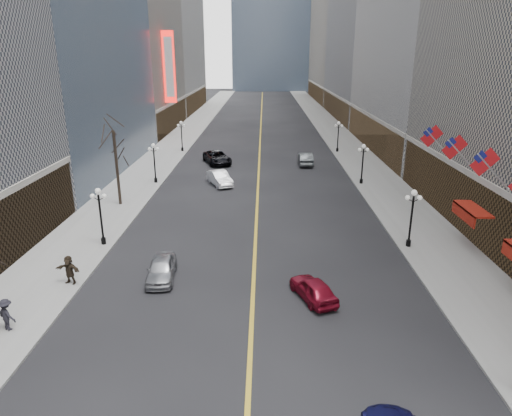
{
  "coord_description": "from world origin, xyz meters",
  "views": [
    {
      "loc": [
        0.62,
        -2.53,
        14.18
      ],
      "look_at": [
        0.29,
        16.75,
        7.65
      ],
      "focal_mm": 32.0,
      "sensor_mm": 36.0,
      "label": 1
    }
  ],
  "objects_px": {
    "streetlamp_east_1": "(412,212)",
    "car_sb_far": "(305,159)",
    "car_nb_mid": "(220,178)",
    "streetlamp_east_2": "(363,160)",
    "streetlamp_east_3": "(338,133)",
    "car_sb_mid": "(313,289)",
    "streetlamp_west_1": "(100,211)",
    "streetlamp_west_2": "(154,159)",
    "car_nb_far": "(217,157)",
    "car_nb_near": "(162,268)",
    "streetlamp_west_3": "(182,133)"
  },
  "relations": [
    {
      "from": "streetlamp_east_3",
      "to": "streetlamp_west_2",
      "type": "height_order",
      "value": "same"
    },
    {
      "from": "car_sb_mid",
      "to": "streetlamp_east_1",
      "type": "bearing_deg",
      "value": -158.03
    },
    {
      "from": "streetlamp_west_2",
      "to": "car_nb_mid",
      "type": "height_order",
      "value": "streetlamp_west_2"
    },
    {
      "from": "car_nb_near",
      "to": "car_nb_mid",
      "type": "relative_size",
      "value": 0.9
    },
    {
      "from": "streetlamp_west_2",
      "to": "car_nb_near",
      "type": "xyz_separation_m",
      "value": [
        5.71,
        -23.41,
        -2.16
      ]
    },
    {
      "from": "streetlamp_east_2",
      "to": "car_nb_mid",
      "type": "relative_size",
      "value": 0.93
    },
    {
      "from": "streetlamp_west_1",
      "to": "car_sb_far",
      "type": "distance_m",
      "value": 33.1
    },
    {
      "from": "streetlamp_west_2",
      "to": "car_nb_mid",
      "type": "bearing_deg",
      "value": -3.46
    },
    {
      "from": "streetlamp_east_3",
      "to": "car_nb_near",
      "type": "bearing_deg",
      "value": -113.37
    },
    {
      "from": "streetlamp_west_2",
      "to": "car_sb_far",
      "type": "distance_m",
      "value": 20.57
    },
    {
      "from": "car_nb_near",
      "to": "car_sb_mid",
      "type": "bearing_deg",
      "value": -19.03
    },
    {
      "from": "car_nb_mid",
      "to": "car_nb_far",
      "type": "relative_size",
      "value": 0.8
    },
    {
      "from": "streetlamp_west_3",
      "to": "car_nb_far",
      "type": "xyz_separation_m",
      "value": [
        6.1,
        -7.77,
        -2.05
      ]
    },
    {
      "from": "streetlamp_east_1",
      "to": "car_sb_far",
      "type": "distance_m",
      "value": 28.31
    },
    {
      "from": "car_nb_far",
      "to": "streetlamp_west_1",
      "type": "bearing_deg",
      "value": -123.1
    },
    {
      "from": "streetlamp_west_1",
      "to": "car_nb_near",
      "type": "height_order",
      "value": "streetlamp_west_1"
    },
    {
      "from": "streetlamp_east_1",
      "to": "car_nb_mid",
      "type": "height_order",
      "value": "streetlamp_east_1"
    },
    {
      "from": "streetlamp_west_3",
      "to": "car_nb_mid",
      "type": "xyz_separation_m",
      "value": [
        7.44,
        -18.45,
        -2.1
      ]
    },
    {
      "from": "streetlamp_east_1",
      "to": "streetlamp_west_1",
      "type": "distance_m",
      "value": 23.6
    },
    {
      "from": "streetlamp_west_1",
      "to": "car_nb_mid",
      "type": "relative_size",
      "value": 0.93
    },
    {
      "from": "car_nb_mid",
      "to": "car_nb_far",
      "type": "xyz_separation_m",
      "value": [
        -1.33,
        10.68,
        0.05
      ]
    },
    {
      "from": "streetlamp_east_3",
      "to": "car_nb_mid",
      "type": "relative_size",
      "value": 0.93
    },
    {
      "from": "car_nb_mid",
      "to": "car_sb_mid",
      "type": "distance_m",
      "value": 26.67
    },
    {
      "from": "streetlamp_east_1",
      "to": "car_sb_far",
      "type": "xyz_separation_m",
      "value": [
        -5.57,
        27.68,
        -2.07
      ]
    },
    {
      "from": "car_nb_near",
      "to": "streetlamp_east_1",
      "type": "bearing_deg",
      "value": 12.02
    },
    {
      "from": "streetlamp_east_1",
      "to": "streetlamp_east_2",
      "type": "bearing_deg",
      "value": 90.0
    },
    {
      "from": "streetlamp_east_2",
      "to": "car_sb_far",
      "type": "xyz_separation_m",
      "value": [
        -5.57,
        9.68,
        -2.07
      ]
    },
    {
      "from": "streetlamp_east_1",
      "to": "streetlamp_west_1",
      "type": "bearing_deg",
      "value": 180.0
    },
    {
      "from": "streetlamp_west_2",
      "to": "car_sb_mid",
      "type": "relative_size",
      "value": 1.11
    },
    {
      "from": "streetlamp_east_3",
      "to": "streetlamp_west_1",
      "type": "relative_size",
      "value": 1.0
    },
    {
      "from": "streetlamp_west_2",
      "to": "car_nb_far",
      "type": "height_order",
      "value": "streetlamp_west_2"
    },
    {
      "from": "streetlamp_east_1",
      "to": "streetlamp_west_2",
      "type": "distance_m",
      "value": 29.68
    },
    {
      "from": "streetlamp_west_2",
      "to": "car_nb_mid",
      "type": "xyz_separation_m",
      "value": [
        7.44,
        -0.45,
        -2.1
      ]
    },
    {
      "from": "car_sb_mid",
      "to": "car_sb_far",
      "type": "distance_m",
      "value": 35.66
    },
    {
      "from": "streetlamp_east_1",
      "to": "car_nb_far",
      "type": "xyz_separation_m",
      "value": [
        -17.5,
        28.23,
        -2.05
      ]
    },
    {
      "from": "streetlamp_west_1",
      "to": "car_sb_far",
      "type": "relative_size",
      "value": 0.9
    },
    {
      "from": "car_nb_mid",
      "to": "car_nb_near",
      "type": "bearing_deg",
      "value": -118.15
    },
    {
      "from": "streetlamp_east_2",
      "to": "car_sb_far",
      "type": "distance_m",
      "value": 11.36
    },
    {
      "from": "car_nb_near",
      "to": "car_nb_far",
      "type": "relative_size",
      "value": 0.71
    },
    {
      "from": "car_sb_far",
      "to": "car_nb_mid",
      "type": "bearing_deg",
      "value": 43.58
    },
    {
      "from": "streetlamp_east_3",
      "to": "streetlamp_west_3",
      "type": "height_order",
      "value": "same"
    },
    {
      "from": "car_nb_mid",
      "to": "streetlamp_east_3",
      "type": "bearing_deg",
      "value": 24.94
    },
    {
      "from": "streetlamp_east_2",
      "to": "car_nb_far",
      "type": "height_order",
      "value": "streetlamp_east_2"
    },
    {
      "from": "streetlamp_east_2",
      "to": "car_nb_mid",
      "type": "height_order",
      "value": "streetlamp_east_2"
    },
    {
      "from": "streetlamp_west_1",
      "to": "streetlamp_west_2",
      "type": "xyz_separation_m",
      "value": [
        0.0,
        18.0,
        0.0
      ]
    },
    {
      "from": "streetlamp_east_3",
      "to": "car_sb_mid",
      "type": "relative_size",
      "value": 1.11
    },
    {
      "from": "streetlamp_east_1",
      "to": "streetlamp_west_2",
      "type": "relative_size",
      "value": 1.0
    },
    {
      "from": "streetlamp_east_1",
      "to": "streetlamp_east_2",
      "type": "distance_m",
      "value": 18.0
    },
    {
      "from": "streetlamp_west_2",
      "to": "streetlamp_west_1",
      "type": "bearing_deg",
      "value": -90.0
    },
    {
      "from": "car_nb_mid",
      "to": "streetlamp_west_1",
      "type": "bearing_deg",
      "value": -136.81
    }
  ]
}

